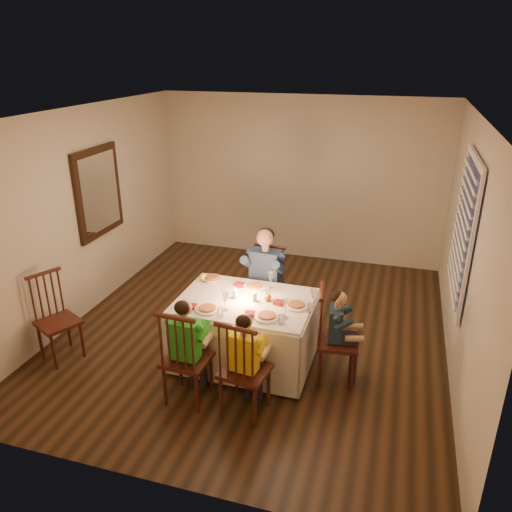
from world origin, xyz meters
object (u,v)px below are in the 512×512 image
(serving_bowl, at_px, (212,280))
(chair_extra, at_px, (64,357))
(chair_adult, at_px, (264,326))
(chair_near_left, at_px, (190,398))
(child_green, at_px, (190,398))
(child_yellow, at_px, (245,410))
(child_teal, at_px, (335,378))
(chair_end, at_px, (335,378))
(dining_table, at_px, (245,318))
(chair_near_right, at_px, (245,410))
(adult, at_px, (264,326))

(serving_bowl, bearing_deg, chair_extra, -150.26)
(chair_adult, distance_m, chair_near_left, 1.60)
(chair_near_left, distance_m, child_green, 0.00)
(chair_adult, height_order, child_yellow, child_yellow)
(chair_adult, relative_size, child_teal, 1.01)
(chair_end, height_order, child_green, child_green)
(dining_table, distance_m, serving_bowl, 0.64)
(child_yellow, bearing_deg, child_teal, -126.86)
(chair_adult, xyz_separation_m, chair_near_right, (0.25, -1.58, 0.00))
(chair_end, distance_m, adult, 1.30)
(chair_adult, distance_m, chair_extra, 2.38)
(serving_bowl, bearing_deg, child_yellow, -56.27)
(chair_end, distance_m, child_green, 1.53)
(chair_adult, relative_size, adult, 0.80)
(chair_extra, relative_size, child_green, 0.91)
(dining_table, distance_m, chair_extra, 2.13)
(adult, relative_size, child_teal, 1.27)
(dining_table, xyz_separation_m, child_teal, (1.00, -0.04, -0.54))
(chair_near_right, distance_m, chair_end, 1.07)
(child_yellow, height_order, serving_bowl, serving_bowl)
(chair_adult, bearing_deg, child_yellow, -75.77)
(chair_extra, relative_size, adult, 0.78)
(chair_end, bearing_deg, chair_adult, 43.38)
(chair_end, xyz_separation_m, child_green, (-1.34, -0.74, 0.00))
(chair_near_right, relative_size, child_green, 0.94)
(dining_table, xyz_separation_m, chair_near_right, (0.25, -0.80, -0.54))
(adult, bearing_deg, chair_near_right, -75.77)
(chair_adult, xyz_separation_m, chair_near_left, (-0.34, -1.56, 0.00))
(chair_extra, height_order, adult, adult)
(child_yellow, height_order, child_teal, child_yellow)
(chair_extra, xyz_separation_m, serving_bowl, (1.49, 0.85, 0.78))
(dining_table, height_order, child_teal, dining_table)
(chair_near_right, bearing_deg, child_teal, -126.86)
(chair_adult, bearing_deg, child_teal, -34.17)
(child_yellow, bearing_deg, chair_near_left, 6.26)
(adult, bearing_deg, child_green, -97.12)
(chair_extra, xyz_separation_m, child_yellow, (2.24, -0.27, 0.00))
(chair_end, bearing_deg, chair_near_right, 127.89)
(adult, xyz_separation_m, child_green, (-0.34, -1.56, 0.00))
(chair_adult, distance_m, chair_near_right, 1.60)
(dining_table, distance_m, child_green, 1.01)
(chair_extra, bearing_deg, child_yellow, -70.14)
(chair_near_right, xyz_separation_m, child_teal, (0.75, 0.76, 0.00))
(child_teal, bearing_deg, dining_table, 80.11)
(chair_end, relative_size, serving_bowl, 5.34)
(chair_adult, height_order, chair_extra, chair_adult)
(chair_near_left, height_order, chair_near_right, same)
(chair_extra, distance_m, child_teal, 3.03)
(chair_end, height_order, child_teal, chair_end)
(child_yellow, relative_size, serving_bowl, 5.47)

